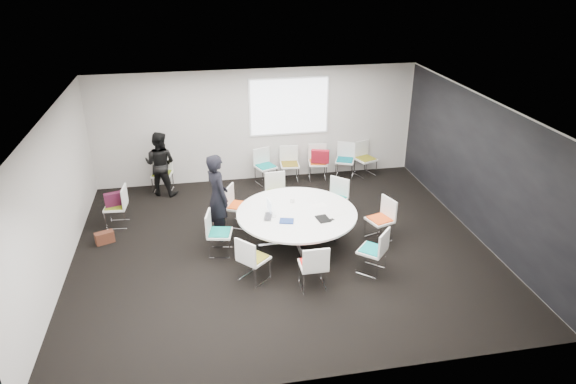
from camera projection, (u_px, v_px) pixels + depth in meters
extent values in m
cube|color=black|center=(282.00, 248.00, 10.16)|extent=(8.00, 7.00, 0.04)
cube|color=white|center=(281.00, 108.00, 8.96)|extent=(8.00, 7.00, 0.04)
cube|color=beige|center=(257.00, 125.00, 12.69)|extent=(8.00, 0.04, 2.80)
cube|color=beige|center=(329.00, 295.00, 6.43)|extent=(8.00, 0.04, 2.80)
cube|color=beige|center=(53.00, 200.00, 8.89)|extent=(0.04, 7.00, 2.80)
cube|color=beige|center=(480.00, 167.00, 10.22)|extent=(0.04, 7.00, 2.80)
cube|color=black|center=(478.00, 167.00, 10.22)|extent=(0.01, 6.94, 2.74)
cube|color=silver|center=(297.00, 243.00, 10.22)|extent=(0.90, 0.90, 0.08)
cylinder|color=silver|center=(297.00, 229.00, 10.08)|extent=(0.10, 0.10, 0.65)
cylinder|color=white|center=(297.00, 213.00, 9.93)|extent=(2.34, 2.34, 0.04)
cube|color=white|center=(289.00, 107.00, 12.58)|extent=(1.90, 0.03, 1.35)
cube|color=silver|center=(379.00, 230.00, 10.33)|extent=(0.53, 0.53, 0.42)
cube|color=white|center=(380.00, 220.00, 10.23)|extent=(0.56, 0.58, 0.04)
cube|color=#CF4513|center=(380.00, 219.00, 10.22)|extent=(0.49, 0.50, 0.03)
cube|color=white|center=(389.00, 208.00, 10.23)|extent=(0.18, 0.45, 0.42)
cube|color=silver|center=(334.00, 209.00, 11.19)|extent=(0.59, 0.59, 0.42)
cube|color=white|center=(335.00, 200.00, 11.09)|extent=(0.64, 0.64, 0.04)
cube|color=#098679|center=(335.00, 198.00, 11.08)|extent=(0.55, 0.55, 0.03)
cube|color=white|center=(340.00, 187.00, 11.15)|extent=(0.35, 0.35, 0.42)
cube|color=silver|center=(277.00, 203.00, 11.45)|extent=(0.46, 0.46, 0.42)
cube|color=white|center=(277.00, 194.00, 11.35)|extent=(0.50, 0.48, 0.04)
cube|color=#576A15|center=(277.00, 193.00, 11.34)|extent=(0.43, 0.41, 0.03)
cube|color=white|center=(275.00, 181.00, 11.44)|extent=(0.46, 0.08, 0.42)
cube|color=silver|center=(240.00, 216.00, 10.88)|extent=(0.56, 0.56, 0.42)
cube|color=white|center=(239.00, 207.00, 10.78)|extent=(0.60, 0.61, 0.04)
cube|color=#DA4B11|center=(239.00, 205.00, 10.77)|extent=(0.52, 0.53, 0.03)
cube|color=white|center=(229.00, 196.00, 10.73)|extent=(0.24, 0.43, 0.42)
cube|color=silver|center=(221.00, 244.00, 9.85)|extent=(0.50, 0.50, 0.42)
cube|color=white|center=(220.00, 233.00, 9.75)|extent=(0.52, 0.54, 0.04)
cube|color=#08776A|center=(220.00, 232.00, 9.74)|extent=(0.45, 0.47, 0.03)
cube|color=white|center=(208.00, 223.00, 9.66)|extent=(0.13, 0.46, 0.42)
cube|color=silver|center=(254.00, 270.00, 9.06)|extent=(0.59, 0.59, 0.42)
cube|color=white|center=(254.00, 258.00, 8.96)|extent=(0.63, 0.64, 0.04)
cube|color=olive|center=(254.00, 257.00, 8.95)|extent=(0.55, 0.55, 0.03)
cube|color=white|center=(245.00, 252.00, 8.71)|extent=(0.33, 0.37, 0.42)
cube|color=silver|center=(313.00, 276.00, 8.87)|extent=(0.42, 0.42, 0.42)
cube|color=white|center=(313.00, 265.00, 8.77)|extent=(0.46, 0.44, 0.04)
cube|color=red|center=(313.00, 264.00, 8.76)|extent=(0.40, 0.38, 0.03)
cube|color=white|center=(316.00, 260.00, 8.48)|extent=(0.46, 0.04, 0.42)
cube|color=silver|center=(371.00, 261.00, 9.30)|extent=(0.59, 0.59, 0.42)
cube|color=white|center=(372.00, 250.00, 9.20)|extent=(0.63, 0.64, 0.04)
cube|color=#088280|center=(372.00, 249.00, 9.19)|extent=(0.55, 0.55, 0.03)
cube|color=white|center=(384.00, 243.00, 9.00)|extent=(0.33, 0.37, 0.42)
cube|color=silver|center=(266.00, 176.00, 12.86)|extent=(0.55, 0.55, 0.42)
cube|color=white|center=(266.00, 167.00, 12.76)|extent=(0.59, 0.58, 0.04)
cube|color=#0A8580|center=(266.00, 166.00, 12.75)|extent=(0.51, 0.50, 0.03)
cube|color=white|center=(261.00, 156.00, 12.82)|extent=(0.44, 0.20, 0.42)
cube|color=silver|center=(290.00, 173.00, 12.98)|extent=(0.45, 0.45, 0.42)
cube|color=white|center=(290.00, 165.00, 12.88)|extent=(0.49, 0.47, 0.04)
cube|color=brown|center=(290.00, 164.00, 12.87)|extent=(0.43, 0.41, 0.03)
cube|color=white|center=(289.00, 153.00, 12.97)|extent=(0.46, 0.07, 0.42)
cube|color=silver|center=(318.00, 171.00, 13.10)|extent=(0.48, 0.48, 0.42)
cube|color=white|center=(318.00, 163.00, 13.00)|extent=(0.52, 0.50, 0.04)
cube|color=#D85215|center=(318.00, 162.00, 12.99)|extent=(0.45, 0.43, 0.03)
cube|color=white|center=(317.00, 152.00, 13.09)|extent=(0.46, 0.10, 0.42)
cube|color=silver|center=(344.00, 169.00, 13.23)|extent=(0.55, 0.55, 0.42)
cube|color=white|center=(345.00, 161.00, 13.13)|extent=(0.59, 0.58, 0.04)
cube|color=#086C7C|center=(345.00, 160.00, 13.12)|extent=(0.52, 0.50, 0.03)
cube|color=white|center=(346.00, 150.00, 13.22)|extent=(0.44, 0.21, 0.42)
cube|color=silver|center=(365.00, 168.00, 13.32)|extent=(0.54, 0.54, 0.42)
cube|color=white|center=(366.00, 159.00, 13.23)|extent=(0.59, 0.58, 0.04)
cube|color=olive|center=(366.00, 158.00, 13.21)|extent=(0.51, 0.50, 0.03)
cube|color=white|center=(361.00, 149.00, 13.29)|extent=(0.44, 0.20, 0.42)
cube|color=silver|center=(117.00, 216.00, 10.87)|extent=(0.45, 0.45, 0.42)
cube|color=white|center=(116.00, 207.00, 10.77)|extent=(0.48, 0.50, 0.04)
cube|color=olive|center=(116.00, 205.00, 10.76)|extent=(0.41, 0.43, 0.03)
cube|color=white|center=(124.00, 196.00, 10.69)|extent=(0.07, 0.46, 0.42)
cube|color=silver|center=(163.00, 183.00, 12.44)|extent=(0.50, 0.50, 0.42)
cube|color=white|center=(162.00, 174.00, 12.34)|extent=(0.54, 0.52, 0.04)
cube|color=#607214|center=(162.00, 173.00, 12.33)|extent=(0.47, 0.45, 0.03)
cube|color=white|center=(163.00, 162.00, 12.43)|extent=(0.46, 0.13, 0.42)
imported|color=black|center=(218.00, 197.00, 10.15)|extent=(0.64, 0.77, 1.79)
imported|color=black|center=(160.00, 164.00, 12.06)|extent=(0.92, 0.83, 1.55)
imported|color=#333338|center=(271.00, 217.00, 9.72)|extent=(0.29, 0.37, 0.03)
cube|color=silver|center=(269.00, 206.00, 9.89)|extent=(0.05, 0.30, 0.22)
cube|color=black|center=(323.00, 219.00, 9.65)|extent=(0.26, 0.33, 0.02)
cube|color=navy|center=(287.00, 221.00, 9.57)|extent=(0.30, 0.26, 0.03)
cube|color=white|center=(319.00, 206.00, 10.17)|extent=(0.33, 0.26, 0.00)
cube|color=silver|center=(336.00, 213.00, 9.87)|extent=(0.35, 0.29, 0.00)
cylinder|color=white|center=(292.00, 200.00, 10.29)|extent=(0.08, 0.08, 0.09)
cube|color=black|center=(331.00, 220.00, 9.63)|extent=(0.16, 0.12, 0.01)
cube|color=#401126|center=(114.00, 199.00, 10.70)|extent=(0.42, 0.25, 0.28)
cube|color=#4B2418|center=(105.00, 238.00, 10.25)|extent=(0.39, 0.28, 0.24)
cube|color=maroon|center=(320.00, 156.00, 12.70)|extent=(0.47, 0.29, 0.36)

